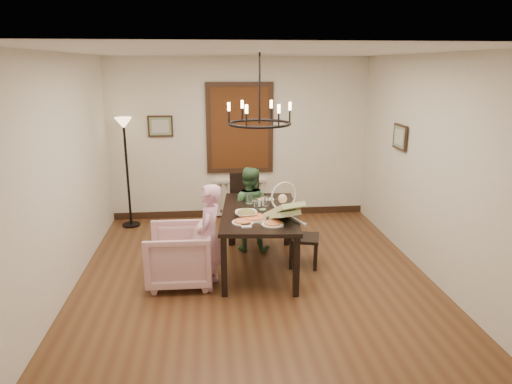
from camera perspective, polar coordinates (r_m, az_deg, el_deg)
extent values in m
cube|color=brown|center=(6.04, -0.26, -10.46)|extent=(4.50, 5.00, 0.01)
cube|color=white|center=(5.43, -0.29, 17.15)|extent=(4.50, 5.00, 0.01)
cube|color=silver|center=(8.01, -2.04, 6.60)|extent=(4.50, 0.01, 2.80)
cube|color=silver|center=(5.80, -22.99, 1.87)|extent=(0.01, 5.00, 2.80)
cube|color=silver|center=(6.20, 20.93, 2.90)|extent=(0.01, 5.00, 2.80)
cube|color=black|center=(6.00, 0.42, -2.61)|extent=(1.13, 1.80, 0.05)
cube|color=black|center=(5.41, -4.02, -9.31)|extent=(0.07, 0.07, 0.75)
cube|color=black|center=(6.89, -3.20, -3.71)|extent=(0.07, 0.07, 0.75)
cube|color=black|center=(5.42, 5.06, -9.28)|extent=(0.07, 0.07, 0.75)
cube|color=black|center=(6.90, 3.85, -3.69)|extent=(0.07, 0.07, 0.75)
imported|color=beige|center=(5.81, -9.56, -7.80)|extent=(0.82, 0.80, 0.73)
imported|color=#E4A1C2|center=(5.59, -5.81, -6.68)|extent=(0.34, 0.44, 1.08)
imported|color=#3C653D|center=(6.67, -0.91, -3.04)|extent=(0.58, 0.50, 1.04)
imported|color=white|center=(5.75, -1.24, -2.72)|extent=(0.34, 0.34, 0.08)
cylinder|color=tan|center=(5.66, -0.31, -3.23)|extent=(0.32, 0.32, 0.04)
cylinder|color=silver|center=(6.03, -0.03, -1.58)|extent=(0.07, 0.07, 0.13)
cube|color=#542B10|center=(7.95, -2.03, 7.98)|extent=(1.00, 0.03, 1.40)
cube|color=black|center=(7.97, -11.86, 8.05)|extent=(0.42, 0.03, 0.36)
cube|color=black|center=(6.94, 17.55, 6.57)|extent=(0.03, 0.42, 0.36)
torus|color=black|center=(5.74, 0.45, 8.56)|extent=(0.80, 0.80, 0.04)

